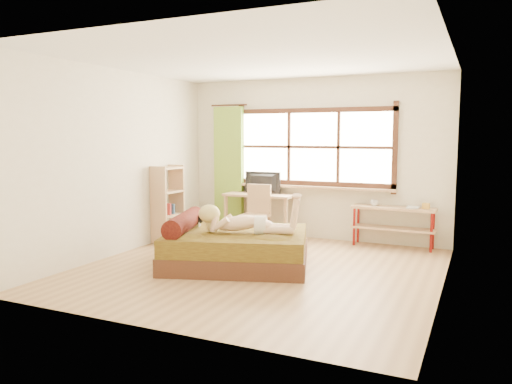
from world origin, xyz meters
The scene contains 18 objects.
floor centered at (0.00, 0.00, 0.00)m, with size 4.50×4.50×0.00m, color #9E754C.
ceiling centered at (0.00, 0.00, 2.70)m, with size 4.50×4.50×0.00m, color white.
wall_back centered at (0.00, 2.25, 1.35)m, with size 4.50×4.50×0.00m, color silver.
wall_front centered at (0.00, -2.25, 1.35)m, with size 4.50×4.50×0.00m, color silver.
wall_left centered at (-2.25, 0.00, 1.35)m, with size 4.50×4.50×0.00m, color silver.
wall_right centered at (2.25, 0.00, 1.35)m, with size 4.50×4.50×0.00m, color silver.
window centered at (0.00, 2.22, 1.51)m, with size 2.80×0.16×1.46m.
curtain centered at (-1.55, 2.13, 1.15)m, with size 0.55×0.10×2.20m, color #4F7E22.
bed centered at (-0.39, 0.05, 0.25)m, with size 2.22×1.98×0.70m.
woman centered at (-0.20, 0.01, 0.74)m, with size 1.30×0.37×0.56m, color beige, non-canonical shape.
kitten centered at (-1.07, 0.16, 0.57)m, with size 0.28×0.11×0.22m, color black, non-canonical shape.
desk centered at (-0.85, 1.95, 0.65)m, with size 1.21×0.57×0.75m.
monitor centered at (-0.85, 2.00, 0.94)m, with size 0.64×0.08×0.37m, color black.
chair centered at (-0.75, 1.59, 0.52)m, with size 0.43×0.43×0.94m.
pipe_shelf centered at (1.39, 2.07, 0.47)m, with size 1.28×0.34×0.72m.
cup centered at (1.07, 2.07, 0.68)m, with size 0.12×0.12×0.09m, color gray.
book centered at (1.57, 2.07, 0.65)m, with size 0.18×0.25×0.02m, color gray.
bookshelf centered at (-2.08, 0.97, 0.63)m, with size 0.31×0.55×1.25m.
Camera 1 is at (2.61, -5.81, 1.74)m, focal length 35.00 mm.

